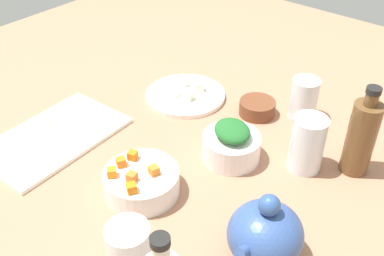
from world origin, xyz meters
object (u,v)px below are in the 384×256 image
object	(u,v)px
cutting_board	(54,137)
bottle_0	(361,137)
bowl_small_side	(257,108)
plate_tofu	(185,95)
bowl_greens	(231,147)
drinking_glass_1	(307,144)
bowl_carrots	(142,182)
drinking_glass_0	(129,248)
drinking_glass_2	(304,99)
teapot	(265,234)

from	to	relation	value
cutting_board	bottle_0	size ratio (longest dim) A/B	1.59
cutting_board	bowl_small_side	world-z (taller)	bowl_small_side
plate_tofu	bowl_greens	bearing A→B (deg)	61.98
bowl_greens	bottle_0	size ratio (longest dim) A/B	0.62
cutting_board	plate_tofu	size ratio (longest dim) A/B	1.54
bottle_0	drinking_glass_1	world-z (taller)	bottle_0
bowl_greens	bowl_carrots	bearing A→B (deg)	-20.45
cutting_board	bowl_small_side	bearing A→B (deg)	141.82
bowl_small_side	drinking_glass_0	world-z (taller)	drinking_glass_0
bowl_carrots	drinking_glass_2	world-z (taller)	drinking_glass_2
cutting_board	teapot	size ratio (longest dim) A/B	2.19
bottle_0	drinking_glass_2	size ratio (longest dim) A/B	1.96
bowl_carrots	drinking_glass_0	size ratio (longest dim) A/B	1.69
bowl_greens	bottle_0	world-z (taller)	bottle_0
bowl_carrots	bowl_small_side	size ratio (longest dim) A/B	1.68
cutting_board	drinking_glass_2	size ratio (longest dim) A/B	3.12
drinking_glass_2	bowl_small_side	bearing A→B (deg)	-55.60
bowl_small_side	bowl_greens	bearing A→B (deg)	15.50
plate_tofu	cutting_board	bearing A→B (deg)	-19.29
cutting_board	drinking_glass_0	size ratio (longest dim) A/B	3.61
teapot	drinking_glass_1	distance (cm)	26.64
plate_tofu	drinking_glass_1	world-z (taller)	drinking_glass_1
cutting_board	bowl_small_side	xyz separation A→B (cm)	(-39.34, 30.94, 1.36)
bowl_carrots	drinking_glass_2	xyz separation A→B (cm)	(-44.92, 11.65, 2.65)
bowl_carrots	teapot	world-z (taller)	teapot
bowl_greens	drinking_glass_0	xyz separation A→B (cm)	(34.37, 3.74, 1.58)
bowl_greens	drinking_glass_0	size ratio (longest dim) A/B	1.42
bowl_greens	bowl_small_side	size ratio (longest dim) A/B	1.41
cutting_board	teapot	world-z (taller)	teapot
plate_tofu	drinking_glass_1	distance (cm)	38.90
drinking_glass_0	teapot	bearing A→B (deg)	134.69
bowl_small_side	drinking_glass_0	distance (cm)	53.54
drinking_glass_0	drinking_glass_2	distance (cm)	59.03
bowl_greens	drinking_glass_2	world-z (taller)	drinking_glass_2
bottle_0	teapot	bearing A→B (deg)	-4.58
teapot	bowl_small_side	bearing A→B (deg)	-145.61
bowl_greens	teapot	bearing A→B (deg)	47.55
bowl_greens	drinking_glass_2	size ratio (longest dim) A/B	1.22
bowl_carrots	teapot	distance (cm)	27.80
bowl_greens	drinking_glass_0	world-z (taller)	drinking_glass_0
bowl_greens	bottle_0	bearing A→B (deg)	121.39
bowl_carrots	drinking_glass_1	bearing A→B (deg)	142.40
bowl_carrots	teapot	size ratio (longest dim) A/B	1.03
bowl_small_side	bottle_0	bearing A→B (deg)	80.56
teapot	drinking_glass_1	bearing A→B (deg)	-166.85
drinking_glass_1	bowl_greens	bearing A→B (deg)	-61.25
bowl_carrots	drinking_glass_0	distance (cm)	18.18
bottle_0	drinking_glass_0	distance (cm)	51.87
bottle_0	drinking_glass_2	distance (cm)	21.73
plate_tofu	bottle_0	bearing A→B (deg)	91.10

